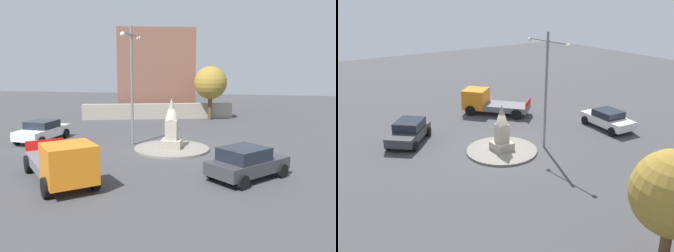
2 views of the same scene
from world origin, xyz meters
The scene contains 8 objects.
ground_plane centered at (0.00, 0.00, 0.00)m, with size 80.00×80.00×0.00m, color #424244.
traffic_island centered at (0.00, 0.00, 0.07)m, with size 4.55×4.55×0.13m, color gray.
monument centered at (0.00, 0.00, 1.41)m, with size 1.21×1.21×3.03m.
streetlamp centered at (0.99, 2.70, 4.53)m, with size 3.81×0.28×7.46m.
car_dark_grey_parked_right centered at (-4.92, -4.28, 0.77)m, with size 4.08×3.93×1.48m.
car_white_parked_left centered at (0.92, 8.96, 0.73)m, with size 4.24×2.35×1.39m.
truck_orange_far_side centered at (-7.22, 3.50, 0.96)m, with size 5.42×5.03×2.01m.
tree_near_wall centered at (12.40, -1.46, 3.37)m, with size 3.00×3.00×4.90m.
Camera 2 is at (18.02, -12.20, 9.74)m, focal length 39.47 mm.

